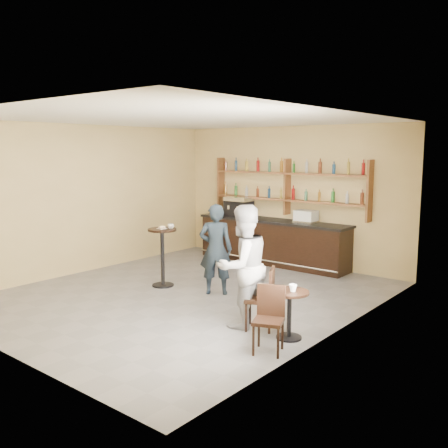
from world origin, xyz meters
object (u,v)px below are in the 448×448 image
Objects in this scene: cafe_table at (289,315)px; patron_second at (243,266)px; chair_south at (268,320)px; chair_west at (259,299)px; pastry_case at (306,217)px; bar_counter at (272,241)px; espresso_machine at (239,206)px; pedestal_table at (163,258)px; man_main at (216,249)px.

cafe_table is 0.37× the size of patron_second.
chair_west is at bearing 110.15° from chair_south.
pastry_case is 4.92m from chair_south.
bar_counter is 4.12× the size of chair_west.
chair_west is (-0.55, 0.05, 0.12)m from cafe_table.
espresso_machine reaches higher than pedestal_table.
patron_second is (-0.88, 0.60, 0.49)m from chair_south.
man_main reaches higher than pastry_case.
cafe_table is 1.01m from patron_second.
pedestal_table is 1.30× the size of chair_south.
espresso_machine is at bearing -125.63° from patron_second.
patron_second is at bearing -72.42° from pastry_case.
espresso_machine is 4.90m from patron_second.
espresso_machine is 0.70× the size of chair_west.
pedestal_table is 3.50m from cafe_table.
espresso_machine is 0.35× the size of patron_second.
patron_second is (2.57, -0.80, 0.36)m from pedestal_table.
patron_second reaches higher than espresso_machine.
pedestal_table is at bearing -131.76° from chair_west.
chair_west is 1.06× the size of chair_south.
espresso_machine is at bearing 135.12° from cafe_table.
cafe_table is at bearing 106.13° from patron_second.
bar_counter is 1.26m from espresso_machine.
bar_counter is at bearing -175.68° from chair_west.
pedestal_table is at bearing -114.23° from pastry_case.
chair_south is (0.05, -0.60, 0.09)m from cafe_table.
cafe_table is at bearing -37.83° from espresso_machine.
man_main is (-0.29, -2.78, -0.34)m from pastry_case.
man_main is 2.86m from chair_south.
pastry_case reaches higher than pedestal_table.
man_main is 2.01m from chair_west.
patron_second reaches higher than chair_west.
pastry_case is at bearing 0.00° from bar_counter.
pedestal_table is 3.72m from chair_south.
man_main is at bearing 121.66° from chair_south.
patron_second is at bearing -17.36° from pedestal_table.
cafe_table is (3.85, -3.84, -0.93)m from espresso_machine.
pedestal_table is at bearing 135.29° from chair_south.
pedestal_table is (-1.44, -3.03, -0.61)m from pastry_case.
man_main is 1.91× the size of chair_south.
man_main is (1.15, 0.25, 0.27)m from pedestal_table.
espresso_machine is 0.75× the size of chair_south.
espresso_machine is 0.94× the size of cafe_table.
patron_second reaches higher than man_main.
pastry_case is 4.01m from patron_second.
pastry_case is at bearing 173.43° from chair_west.
pedestal_table is 1.22× the size of chair_west.
patron_second reaches higher than cafe_table.
pedestal_table is 1.21m from man_main.
chair_south is at bearing 71.76° from patron_second.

